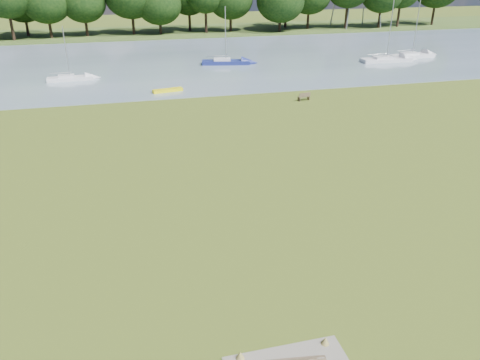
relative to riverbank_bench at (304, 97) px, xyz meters
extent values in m
plane|color=olive|center=(-12.99, -18.22, -0.40)|extent=(220.00, 220.00, 0.00)
cube|color=slate|center=(-12.99, 23.78, -0.40)|extent=(220.00, 40.00, 0.10)
cube|color=#4C6626|center=(-12.99, 53.78, -0.40)|extent=(220.00, 20.00, 0.40)
cube|color=brown|center=(-0.56, -0.07, -0.20)|extent=(0.15, 0.40, 0.40)
cube|color=brown|center=(0.54, 0.18, -0.20)|extent=(0.15, 0.40, 0.40)
cube|color=brown|center=(-0.01, 0.06, 0.00)|extent=(1.35, 0.67, 0.04)
cube|color=brown|center=(0.03, -0.11, 0.20)|extent=(1.28, 0.33, 0.39)
cube|color=#FAEC0C|center=(-12.75, 6.69, -0.19)|extent=(3.27, 1.36, 0.32)
cylinder|color=black|center=(-35.99, 49.78, 1.73)|extent=(0.51, 0.51, 3.86)
cylinder|color=black|center=(-28.99, 49.78, 1.87)|extent=(0.51, 0.51, 4.15)
cylinder|color=black|center=(-21.99, 49.78, 1.44)|extent=(0.51, 0.51, 3.28)
ellipsoid|color=black|center=(-21.99, 49.78, 5.44)|extent=(9.10, 9.10, 7.74)
cylinder|color=black|center=(-14.99, 49.78, 1.58)|extent=(0.51, 0.51, 3.57)
ellipsoid|color=black|center=(-14.99, 49.78, 5.94)|extent=(7.08, 7.08, 6.02)
cylinder|color=black|center=(-7.99, 49.78, 1.73)|extent=(0.51, 0.51, 3.86)
cylinder|color=black|center=(-0.99, 49.78, 1.87)|extent=(0.51, 0.51, 4.15)
cylinder|color=black|center=(6.01, 49.78, 1.44)|extent=(0.51, 0.51, 3.28)
ellipsoid|color=black|center=(6.01, 49.78, 5.44)|extent=(7.08, 7.08, 6.02)
cylinder|color=black|center=(13.01, 49.78, 1.58)|extent=(0.51, 0.51, 3.57)
cylinder|color=black|center=(20.01, 49.78, 1.73)|extent=(0.51, 0.51, 3.86)
cylinder|color=black|center=(27.01, 49.78, 1.87)|extent=(0.51, 0.51, 4.15)
cylinder|color=black|center=(34.01, 49.78, 1.44)|extent=(0.51, 0.51, 3.28)
cylinder|color=black|center=(41.01, 49.78, 1.58)|extent=(0.51, 0.51, 3.57)
cylinder|color=black|center=(48.01, 49.78, 1.73)|extent=(0.51, 0.51, 3.86)
cube|color=navy|center=(-3.49, 19.56, 0.01)|extent=(6.60, 3.05, 0.72)
cube|color=silver|center=(-3.99, 19.66, 0.44)|extent=(2.47, 1.83, 0.46)
cylinder|color=#A5A8AD|center=(-3.49, 19.56, 3.58)|extent=(0.12, 0.12, 6.84)
cube|color=silver|center=(23.46, 17.58, 0.01)|extent=(7.10, 2.92, 0.72)
cube|color=silver|center=(22.92, 17.50, 0.45)|extent=(2.61, 1.85, 0.46)
cylinder|color=#A5A8AD|center=(23.46, 17.58, 4.12)|extent=(0.12, 0.12, 7.92)
cube|color=silver|center=(-23.08, 14.77, -0.05)|extent=(5.16, 1.68, 0.60)
cube|color=silver|center=(-23.48, 14.75, 0.31)|extent=(1.84, 1.21, 0.39)
cylinder|color=#A5A8AD|center=(-23.08, 14.77, 2.89)|extent=(0.10, 0.10, 5.63)
cube|color=silver|center=(18.30, 15.76, -0.01)|extent=(7.13, 2.28, 0.69)
cube|color=silver|center=(17.73, 15.78, 0.41)|extent=(2.53, 1.66, 0.44)
cylinder|color=#A5A8AD|center=(18.30, 15.76, 4.05)|extent=(0.12, 0.12, 7.83)
camera|label=1|loc=(-17.48, -42.40, 12.02)|focal=35.00mm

